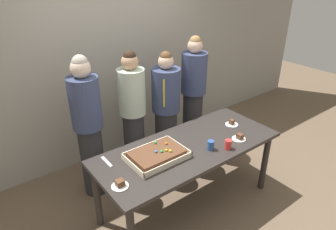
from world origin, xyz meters
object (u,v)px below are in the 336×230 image
Objects in this scene: cake_server_utensil at (107,162)px; drink_cup_middle at (211,145)px; plated_slice_near_left at (232,124)px; plated_slice_far_left at (120,185)px; sheet_cake at (157,155)px; plated_slice_near_right at (239,138)px; drink_cup_nearest at (228,144)px; party_table at (188,153)px; person_serving_front at (166,110)px; person_far_right_suit at (133,115)px; person_green_shirt_behind at (88,127)px; person_striped_tie_right at (193,95)px.

drink_cup_middle is at bearing -25.06° from cake_server_utensil.
cake_server_utensil is at bearing 171.83° from plated_slice_near_left.
sheet_cake is at bearing 17.35° from plated_slice_far_left.
plated_slice_near_left is 1.00× the size of plated_slice_near_right.
sheet_cake is 0.95m from plated_slice_near_right.
drink_cup_middle is (-0.15, 0.10, 0.00)m from drink_cup_nearest.
cake_server_utensil reaches higher than party_table.
drink_cup_middle is at bearing -53.36° from party_table.
person_serving_front is (0.18, 1.00, -0.04)m from drink_cup_middle.
drink_cup_nearest reaches higher than sheet_cake.
sheet_cake is at bearing 0.05° from person_far_right_suit.
drink_cup_middle is 0.06× the size of person_serving_front.
party_table is at bearing 135.72° from drink_cup_nearest.
sheet_cake is 0.88m from person_far_right_suit.
person_green_shirt_behind reaches higher than person_far_right_suit.
plated_slice_far_left is at bearing -100.59° from cake_server_utensil.
party_table is 20.09× the size of drink_cup_middle.
person_striped_tie_right is (0.30, 1.09, 0.06)m from plated_slice_near_right.
drink_cup_nearest is 0.06× the size of person_green_shirt_behind.
person_striped_tie_right is at bearing 64.96° from drink_cup_nearest.
plated_slice_near_left is 0.09× the size of person_far_right_suit.
person_striped_tie_right reaches higher than plated_slice_far_left.
plated_slice_near_left is at bearing 3.37° from party_table.
person_striped_tie_right reaches higher than drink_cup_nearest.
drink_cup_nearest is (0.29, -0.28, 0.14)m from party_table.
person_striped_tie_right is at bearing 82.02° from plated_slice_near_left.
person_far_right_suit is (-0.43, 1.15, 0.01)m from drink_cup_nearest.
plated_slice_far_left is (-0.89, -0.13, 0.11)m from party_table.
cake_server_utensil is (-0.81, 0.26, 0.10)m from party_table.
drink_cup_nearest is 0.06× the size of person_striped_tie_right.
plated_slice_far_left reaches higher than party_table.
drink_cup_middle is (0.14, -0.18, 0.14)m from party_table.
sheet_cake is at bearing 158.43° from drink_cup_middle.
drink_cup_middle reaches higher than plated_slice_far_left.
person_far_right_suit is (0.24, 0.84, 0.03)m from sheet_cake.
party_table is 10.04× the size of cake_server_utensil.
person_serving_front is (-0.39, 0.78, -0.01)m from plated_slice_near_left.
person_serving_front reaches higher than drink_cup_nearest.
party_table is 1.19× the size of person_striped_tie_right.
person_striped_tie_right is at bearing 74.65° from plated_slice_near_right.
plated_slice_near_right reaches higher than plated_slice_far_left.
person_far_right_suit reaches higher than person_serving_front.
party_table is 0.41m from sheet_cake.
person_far_right_suit is at bearing 73.93° from sheet_cake.
sheet_cake is 0.35× the size of person_far_right_suit.
plated_slice_near_right is 1.41m from plated_slice_far_left.
drink_cup_middle is 0.50× the size of cake_server_utensil.
cake_server_utensil is at bearing 154.94° from drink_cup_middle.
plated_slice_far_left is (-1.59, -0.17, 0.00)m from plated_slice_near_left.
cake_server_utensil is 0.91m from person_far_right_suit.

